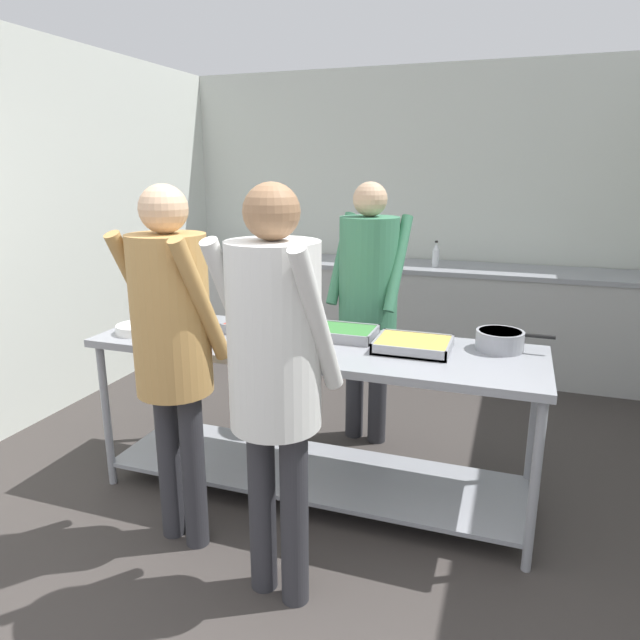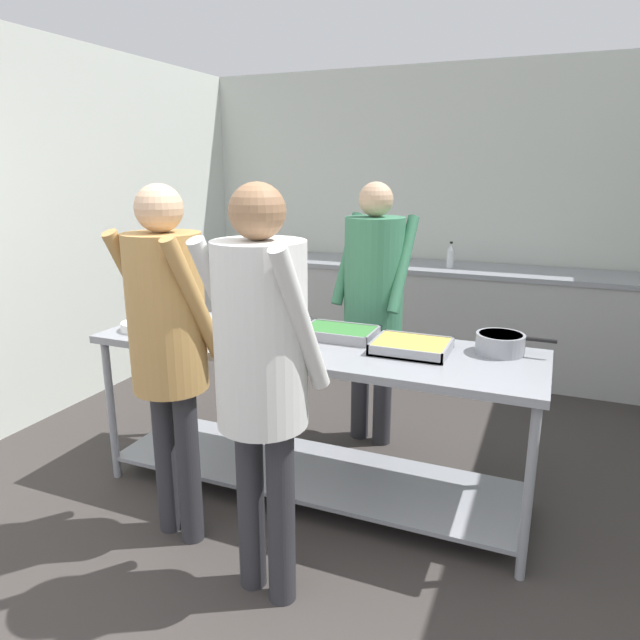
{
  "view_description": "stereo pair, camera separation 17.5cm",
  "coord_description": "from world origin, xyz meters",
  "px_view_note": "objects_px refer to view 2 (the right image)",
  "views": [
    {
      "loc": [
        0.97,
        -1.19,
        1.76
      ],
      "look_at": [
        0.0,
        1.6,
        0.97
      ],
      "focal_mm": 32.0,
      "sensor_mm": 36.0,
      "label": 1
    },
    {
      "loc": [
        1.14,
        -1.13,
        1.76
      ],
      "look_at": [
        0.0,
        1.6,
        0.97
      ],
      "focal_mm": 32.0,
      "sensor_mm": 36.0,
      "label": 2
    }
  ],
  "objects_px": {
    "plate_stack": "(143,326)",
    "water_bottle": "(451,256)",
    "serving_tray_greens": "(411,347)",
    "guest_serving_left": "(168,330)",
    "cook_behind_counter": "(374,288)",
    "sauce_pan": "(500,343)",
    "serving_tray_roast": "(267,325)",
    "guest_serving_right": "(261,356)",
    "broccoli_bowl": "(194,322)",
    "serving_tray_vegetables": "(340,333)"
  },
  "relations": [
    {
      "from": "broccoli_bowl",
      "to": "serving_tray_roast",
      "type": "bearing_deg",
      "value": 26.36
    },
    {
      "from": "plate_stack",
      "to": "serving_tray_vegetables",
      "type": "xyz_separation_m",
      "value": [
        1.09,
        0.29,
        0.0
      ]
    },
    {
      "from": "serving_tray_roast",
      "to": "water_bottle",
      "type": "relative_size",
      "value": 1.84
    },
    {
      "from": "broccoli_bowl",
      "to": "water_bottle",
      "type": "relative_size",
      "value": 1.09
    },
    {
      "from": "broccoli_bowl",
      "to": "cook_behind_counter",
      "type": "bearing_deg",
      "value": 43.23
    },
    {
      "from": "serving_tray_vegetables",
      "to": "water_bottle",
      "type": "relative_size",
      "value": 1.73
    },
    {
      "from": "sauce_pan",
      "to": "serving_tray_greens",
      "type": "bearing_deg",
      "value": -160.97
    },
    {
      "from": "serving_tray_roast",
      "to": "guest_serving_left",
      "type": "bearing_deg",
      "value": -98.31
    },
    {
      "from": "serving_tray_roast",
      "to": "serving_tray_vegetables",
      "type": "bearing_deg",
      "value": -0.03
    },
    {
      "from": "plate_stack",
      "to": "serving_tray_vegetables",
      "type": "distance_m",
      "value": 1.12
    },
    {
      "from": "sauce_pan",
      "to": "guest_serving_right",
      "type": "relative_size",
      "value": 0.22
    },
    {
      "from": "plate_stack",
      "to": "cook_behind_counter",
      "type": "xyz_separation_m",
      "value": [
        1.09,
        0.87,
        0.14
      ]
    },
    {
      "from": "serving_tray_vegetables",
      "to": "cook_behind_counter",
      "type": "bearing_deg",
      "value": 89.26
    },
    {
      "from": "sauce_pan",
      "to": "guest_serving_right",
      "type": "distance_m",
      "value": 1.28
    },
    {
      "from": "sauce_pan",
      "to": "serving_tray_roast",
      "type": "bearing_deg",
      "value": -177.7
    },
    {
      "from": "plate_stack",
      "to": "water_bottle",
      "type": "relative_size",
      "value": 1.08
    },
    {
      "from": "serving_tray_roast",
      "to": "guest_serving_right",
      "type": "relative_size",
      "value": 0.24
    },
    {
      "from": "guest_serving_left",
      "to": "water_bottle",
      "type": "bearing_deg",
      "value": 75.24
    },
    {
      "from": "serving_tray_greens",
      "to": "guest_serving_left",
      "type": "distance_m",
      "value": 1.18
    },
    {
      "from": "broccoli_bowl",
      "to": "water_bottle",
      "type": "height_order",
      "value": "water_bottle"
    },
    {
      "from": "plate_stack",
      "to": "water_bottle",
      "type": "bearing_deg",
      "value": 61.81
    },
    {
      "from": "guest_serving_left",
      "to": "cook_behind_counter",
      "type": "height_order",
      "value": "guest_serving_left"
    },
    {
      "from": "broccoli_bowl",
      "to": "serving_tray_roast",
      "type": "xyz_separation_m",
      "value": [
        0.37,
        0.18,
        -0.02
      ]
    },
    {
      "from": "serving_tray_vegetables",
      "to": "sauce_pan",
      "type": "xyz_separation_m",
      "value": [
        0.83,
        0.05,
        0.03
      ]
    },
    {
      "from": "serving_tray_roast",
      "to": "cook_behind_counter",
      "type": "bearing_deg",
      "value": 52.57
    },
    {
      "from": "guest_serving_right",
      "to": "cook_behind_counter",
      "type": "relative_size",
      "value": 1.02
    },
    {
      "from": "plate_stack",
      "to": "serving_tray_greens",
      "type": "xyz_separation_m",
      "value": [
        1.5,
        0.19,
        0.0
      ]
    },
    {
      "from": "broccoli_bowl",
      "to": "guest_serving_left",
      "type": "height_order",
      "value": "guest_serving_left"
    },
    {
      "from": "plate_stack",
      "to": "cook_behind_counter",
      "type": "bearing_deg",
      "value": 38.51
    },
    {
      "from": "guest_serving_right",
      "to": "water_bottle",
      "type": "height_order",
      "value": "guest_serving_right"
    },
    {
      "from": "plate_stack",
      "to": "guest_serving_right",
      "type": "height_order",
      "value": "guest_serving_right"
    },
    {
      "from": "serving_tray_roast",
      "to": "sauce_pan",
      "type": "xyz_separation_m",
      "value": [
        1.27,
        0.05,
        0.03
      ]
    },
    {
      "from": "plate_stack",
      "to": "water_bottle",
      "type": "height_order",
      "value": "water_bottle"
    },
    {
      "from": "broccoli_bowl",
      "to": "sauce_pan",
      "type": "xyz_separation_m",
      "value": [
        1.64,
        0.23,
        0.01
      ]
    },
    {
      "from": "guest_serving_left",
      "to": "guest_serving_right",
      "type": "distance_m",
      "value": 0.61
    },
    {
      "from": "broccoli_bowl",
      "to": "serving_tray_vegetables",
      "type": "distance_m",
      "value": 0.83
    },
    {
      "from": "cook_behind_counter",
      "to": "guest_serving_left",
      "type": "bearing_deg",
      "value": -112.62
    },
    {
      "from": "guest_serving_left",
      "to": "plate_stack",
      "type": "bearing_deg",
      "value": 139.04
    },
    {
      "from": "serving_tray_greens",
      "to": "water_bottle",
      "type": "bearing_deg",
      "value": 95.32
    },
    {
      "from": "cook_behind_counter",
      "to": "water_bottle",
      "type": "xyz_separation_m",
      "value": [
        0.2,
        1.55,
        -0.01
      ]
    },
    {
      "from": "broccoli_bowl",
      "to": "serving_tray_greens",
      "type": "distance_m",
      "value": 1.23
    },
    {
      "from": "guest_serving_left",
      "to": "guest_serving_right",
      "type": "xyz_separation_m",
      "value": [
        0.58,
        -0.19,
        0.01
      ]
    },
    {
      "from": "broccoli_bowl",
      "to": "cook_behind_counter",
      "type": "xyz_separation_m",
      "value": [
        0.82,
        0.77,
        0.12
      ]
    },
    {
      "from": "serving_tray_vegetables",
      "to": "serving_tray_greens",
      "type": "height_order",
      "value": "same"
    },
    {
      "from": "serving_tray_roast",
      "to": "guest_serving_right",
      "type": "height_order",
      "value": "guest_serving_right"
    },
    {
      "from": "sauce_pan",
      "to": "water_bottle",
      "type": "xyz_separation_m",
      "value": [
        -0.62,
        2.08,
        0.11
      ]
    },
    {
      "from": "serving_tray_greens",
      "to": "sauce_pan",
      "type": "distance_m",
      "value": 0.44
    },
    {
      "from": "sauce_pan",
      "to": "plate_stack",
      "type": "bearing_deg",
      "value": -170.02
    },
    {
      "from": "serving_tray_roast",
      "to": "guest_serving_right",
      "type": "bearing_deg",
      "value": -63.41
    },
    {
      "from": "serving_tray_vegetables",
      "to": "cook_behind_counter",
      "type": "height_order",
      "value": "cook_behind_counter"
    }
  ]
}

